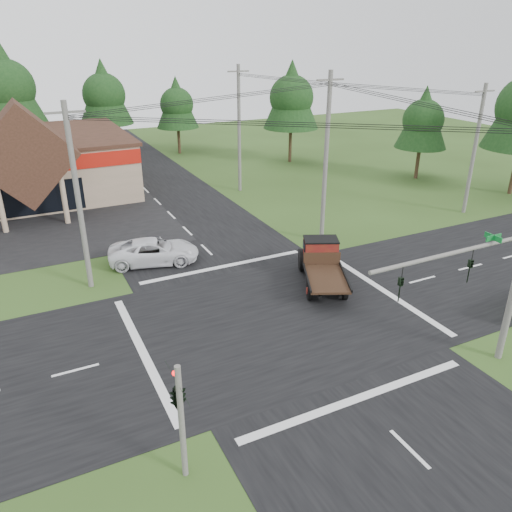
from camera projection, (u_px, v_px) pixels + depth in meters
ground at (276, 318)px, 25.93m from camera, size 120.00×120.00×0.00m
road_ns at (276, 318)px, 25.92m from camera, size 12.00×120.00×0.02m
road_ew at (276, 318)px, 25.92m from camera, size 120.00×12.00×0.02m
traffic_signal_mast at (490, 278)px, 20.33m from camera, size 8.12×0.24×7.00m
traffic_signal_corner at (177, 386)px, 15.46m from camera, size 0.53×2.48×4.40m
utility_pole_nw at (78, 198)px, 27.05m from camera, size 2.00×0.30×10.50m
utility_pole_ne at (326, 159)px, 33.32m from camera, size 2.00×0.30×11.50m
utility_pole_far at (475, 149)px, 39.24m from camera, size 2.00×0.30×10.20m
utility_pole_n at (239, 129)px, 44.85m from camera, size 2.00×0.30×11.20m
tree_row_c at (6, 85)px, 51.92m from camera, size 7.28×7.28×13.13m
tree_row_d at (104, 93)px, 57.33m from camera, size 6.16×6.16×11.11m
tree_row_e at (177, 103)px, 59.47m from camera, size 5.04×5.04×9.09m
tree_side_ne at (292, 95)px, 54.77m from camera, size 6.16×6.16×11.11m
tree_side_e_near at (423, 118)px, 48.72m from camera, size 5.04×5.04×9.09m
antique_flatbed_truck at (323, 266)px, 28.89m from camera, size 4.56×6.36×2.49m
white_pickup at (154, 251)px, 31.96m from camera, size 6.15×4.02×1.57m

